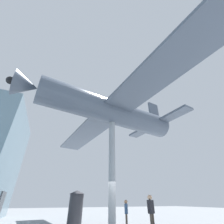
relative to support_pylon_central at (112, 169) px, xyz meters
The scene contains 5 objects.
support_pylon_central is the anchor object (origin of this frame).
suspended_airplane 4.15m from the support_pylon_central, 99.48° to the left, with size 21.19×12.44×3.25m.
visitor_person 3.22m from the support_pylon_central, 94.23° to the right, with size 0.36×0.45×1.85m.
visitor_second 3.66m from the support_pylon_central, 42.14° to the right, with size 0.46×0.37×1.59m.
info_kiosk 4.79m from the support_pylon_central, 16.79° to the left, with size 1.18×1.18×2.24m.
Camera 1 is at (-9.07, 3.62, 1.52)m, focal length 24.00 mm.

